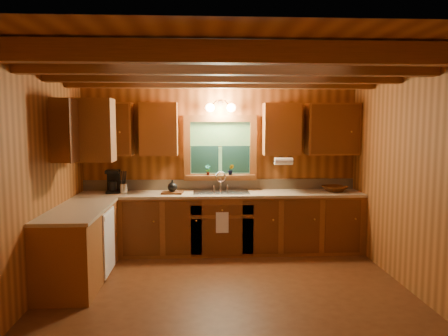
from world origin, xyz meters
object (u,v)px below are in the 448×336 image
object	(u,v)px
coffee_maker	(113,181)
wicker_basket	(334,189)
sink	(221,195)
cutting_board	(172,193)

from	to	relation	value
coffee_maker	wicker_basket	world-z (taller)	coffee_maker
sink	wicker_basket	bearing A→B (deg)	-0.39
wicker_basket	cutting_board	bearing A→B (deg)	-178.75
sink	cutting_board	world-z (taller)	sink
sink	coffee_maker	distance (m)	1.62
sink	coffee_maker	world-z (taller)	coffee_maker
coffee_maker	cutting_board	size ratio (longest dim) A/B	1.14
coffee_maker	wicker_basket	xyz separation A→B (m)	(3.32, -0.10, -0.12)
coffee_maker	sink	bearing A→B (deg)	-7.18
sink	coffee_maker	size ratio (longest dim) A/B	2.41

